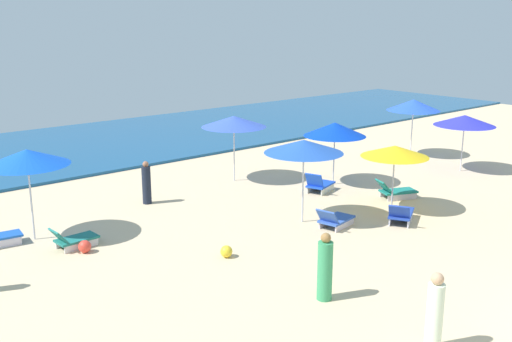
# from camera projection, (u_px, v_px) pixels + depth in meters

# --- Properties ---
(ocean) EXTENTS (60.00, 11.32, 0.12)m
(ocean) POSITION_uv_depth(u_px,v_px,m) (87.00, 145.00, 29.58)
(ocean) COLOR navy
(ocean) RESTS_ON ground_plane
(umbrella_0) EXTENTS (2.19, 2.19, 2.19)m
(umbrella_0) POSITION_uv_depth(u_px,v_px,m) (395.00, 151.00, 19.17)
(umbrella_0) COLOR silver
(umbrella_0) RESTS_ON ground_plane
(lounge_chair_0_0) EXTENTS (1.54, 1.24, 0.73)m
(lounge_chair_0_0) POSITION_uv_depth(u_px,v_px,m) (401.00, 214.00, 18.46)
(lounge_chair_0_0) COLOR silver
(lounge_chair_0_0) RESTS_ON ground_plane
(lounge_chair_0_1) EXTENTS (1.54, 1.14, 0.70)m
(lounge_chair_0_1) POSITION_uv_depth(u_px,v_px,m) (395.00, 191.00, 20.96)
(lounge_chair_0_1) COLOR silver
(lounge_chair_0_1) RESTS_ON ground_plane
(umbrella_2) EXTENTS (2.38, 2.38, 2.61)m
(umbrella_2) POSITION_uv_depth(u_px,v_px,m) (413.00, 105.00, 26.87)
(umbrella_2) COLOR silver
(umbrella_2) RESTS_ON ground_plane
(umbrella_3) EXTENTS (2.42, 2.42, 2.61)m
(umbrella_3) POSITION_uv_depth(u_px,v_px,m) (304.00, 146.00, 18.00)
(umbrella_3) COLOR silver
(umbrella_3) RESTS_ON ground_plane
(lounge_chair_3_0) EXTENTS (1.40, 0.88, 0.68)m
(lounge_chair_3_0) POSITION_uv_depth(u_px,v_px,m) (335.00, 219.00, 18.05)
(lounge_chair_3_0) COLOR silver
(lounge_chair_3_0) RESTS_ON ground_plane
(umbrella_5) EXTENTS (2.34, 2.34, 2.38)m
(umbrella_5) POSITION_uv_depth(u_px,v_px,m) (335.00, 129.00, 22.30)
(umbrella_5) COLOR silver
(umbrella_5) RESTS_ON ground_plane
(lounge_chair_5_0) EXTENTS (1.39, 1.00, 0.80)m
(lounge_chair_5_0) POSITION_uv_depth(u_px,v_px,m) (319.00, 184.00, 21.70)
(lounge_chair_5_0) COLOR silver
(lounge_chair_5_0) RESTS_ON ground_plane
(umbrella_6) EXTENTS (2.49, 2.49, 2.55)m
(umbrella_6) POSITION_uv_depth(u_px,v_px,m) (234.00, 122.00, 22.74)
(umbrella_6) COLOR silver
(umbrella_6) RESTS_ON ground_plane
(umbrella_7) EXTENTS (2.34, 2.34, 2.64)m
(umbrella_7) POSITION_uv_depth(u_px,v_px,m) (27.00, 157.00, 16.54)
(umbrella_7) COLOR silver
(umbrella_7) RESTS_ON ground_plane
(lounge_chair_7_1) EXTENTS (1.27, 0.66, 0.65)m
(lounge_chair_7_1) POSITION_uv_depth(u_px,v_px,m) (73.00, 239.00, 16.44)
(lounge_chair_7_1) COLOR silver
(lounge_chair_7_1) RESTS_ON ground_plane
(umbrella_8) EXTENTS (2.46, 2.46, 2.34)m
(umbrella_8) POSITION_uv_depth(u_px,v_px,m) (465.00, 120.00, 24.27)
(umbrella_8) COLOR silver
(umbrella_8) RESTS_ON ground_plane
(beachgoer_0) EXTENTS (0.32, 0.32, 1.57)m
(beachgoer_0) POSITION_uv_depth(u_px,v_px,m) (435.00, 313.00, 11.27)
(beachgoer_0) COLOR white
(beachgoer_0) RESTS_ON ground_plane
(beachgoer_1) EXTENTS (0.47, 0.47, 1.58)m
(beachgoer_1) POSITION_uv_depth(u_px,v_px,m) (325.00, 269.00, 13.30)
(beachgoer_1) COLOR #399960
(beachgoer_1) RESTS_ON ground_plane
(beachgoer_2) EXTENTS (0.42, 0.42, 1.48)m
(beachgoer_2) POSITION_uv_depth(u_px,v_px,m) (146.00, 184.00, 20.28)
(beachgoer_2) COLOR #1B2232
(beachgoer_2) RESTS_ON ground_plane
(beach_ball_0) EXTENTS (0.32, 0.32, 0.32)m
(beach_ball_0) POSITION_uv_depth(u_px,v_px,m) (226.00, 251.00, 15.80)
(beach_ball_0) COLOR yellow
(beach_ball_0) RESTS_ON ground_plane
(beach_ball_1) EXTENTS (0.35, 0.35, 0.35)m
(beach_ball_1) POSITION_uv_depth(u_px,v_px,m) (85.00, 246.00, 16.12)
(beach_ball_1) COLOR #E53E2F
(beach_ball_1) RESTS_ON ground_plane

